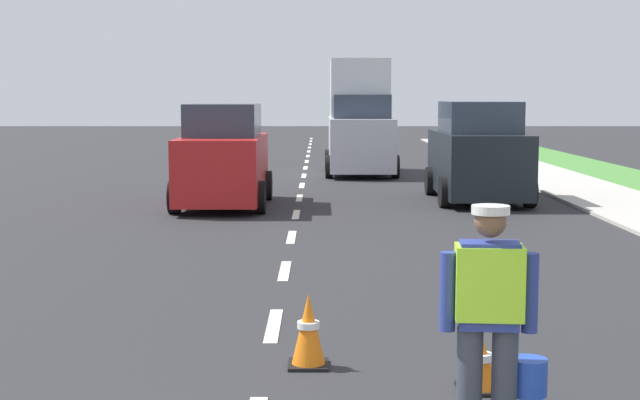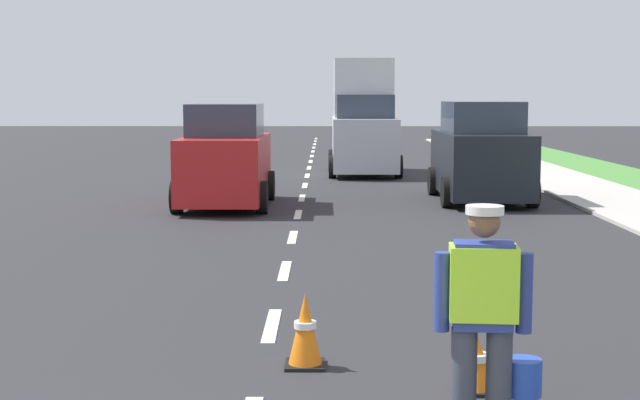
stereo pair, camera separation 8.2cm
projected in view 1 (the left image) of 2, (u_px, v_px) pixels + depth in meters
ground_plane at (302, 185)px, 24.76m from camera, size 96.00×96.00×0.00m
lane_center_line at (304, 172)px, 28.93m from camera, size 0.14×46.40×0.01m
road_worker at (491, 312)px, 6.24m from camera, size 0.77×0.36×1.67m
traffic_cone_near at (480, 362)px, 7.44m from camera, size 0.36×0.36×0.50m
traffic_cone_far at (308, 330)px, 8.09m from camera, size 0.36×0.36×0.67m
delivery_truck at (360, 122)px, 28.14m from camera, size 2.16×4.60×3.54m
car_parked_far at (477, 155)px, 20.82m from camera, size 2.06×4.13×2.28m
car_oncoming_second at (223, 159)px, 19.80m from camera, size 1.97×4.03×2.23m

